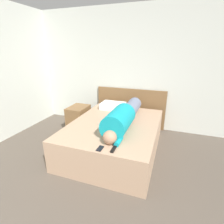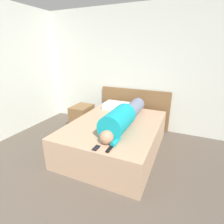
{
  "view_description": "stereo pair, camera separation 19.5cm",
  "coord_description": "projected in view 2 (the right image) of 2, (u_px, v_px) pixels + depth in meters",
  "views": [
    {
      "loc": [
        0.74,
        -0.53,
        1.73
      ],
      "look_at": [
        -0.15,
        1.98,
        0.77
      ],
      "focal_mm": 28.0,
      "sensor_mm": 36.0,
      "label": 1
    },
    {
      "loc": [
        0.92,
        -0.46,
        1.73
      ],
      "look_at": [
        -0.15,
        1.98,
        0.77
      ],
      "focal_mm": 28.0,
      "sensor_mm": 36.0,
      "label": 2
    }
  ],
  "objects": [
    {
      "name": "wall_back",
      "position": [
        144.0,
        71.0,
        3.75
      ],
      "size": [
        5.92,
        0.06,
        2.6
      ],
      "color": "silver",
      "rests_on": "ground_plane"
    },
    {
      "name": "headboard",
      "position": [
        134.0,
        108.0,
        4.03
      ],
      "size": [
        1.59,
        0.04,
        0.9
      ],
      "color": "brown",
      "rests_on": "ground_plane"
    },
    {
      "name": "tv_remote",
      "position": [
        109.0,
        149.0,
        2.22
      ],
      "size": [
        0.04,
        0.15,
        0.02
      ],
      "color": "black",
      "rests_on": "bed"
    },
    {
      "name": "nightstand",
      "position": [
        82.0,
        118.0,
        3.92
      ],
      "size": [
        0.37,
        0.5,
        0.56
      ],
      "color": "brown",
      "rests_on": "ground_plane"
    },
    {
      "name": "cell_phone",
      "position": [
        96.0,
        148.0,
        2.26
      ],
      "size": [
        0.06,
        0.13,
        0.01
      ],
      "color": "black",
      "rests_on": "bed"
    },
    {
      "name": "person_lying",
      "position": [
        123.0,
        117.0,
        2.87
      ],
      "size": [
        0.37,
        1.64,
        0.37
      ],
      "color": "tan",
      "rests_on": "bed"
    },
    {
      "name": "pillow_near_headboard",
      "position": [
        116.0,
        106.0,
        3.74
      ],
      "size": [
        0.5,
        0.36,
        0.13
      ],
      "color": "white",
      "rests_on": "bed"
    },
    {
      "name": "bed",
      "position": [
        115.0,
        136.0,
        3.13
      ],
      "size": [
        1.47,
        1.93,
        0.52
      ],
      "color": "tan",
      "rests_on": "ground_plane"
    }
  ]
}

